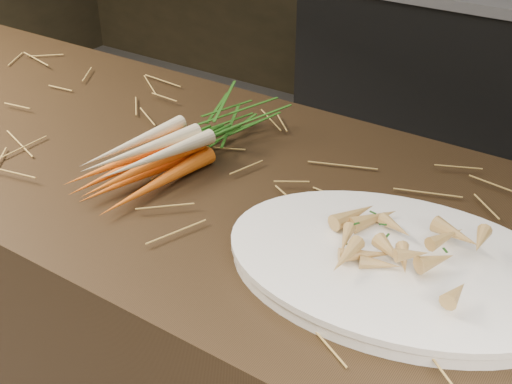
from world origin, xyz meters
TOP-DOWN VIEW (x-y plane):
  - main_counter at (0.00, 0.30)m, footprint 2.40×0.70m
  - straw_bedding at (0.00, 0.30)m, footprint 1.40×0.60m
  - root_veg_bunch at (0.10, 0.34)m, footprint 0.21×0.48m
  - serving_platter at (0.54, 0.21)m, footprint 0.53×0.40m
  - roasted_veg_heap at (0.54, 0.21)m, footprint 0.26×0.21m

SIDE VIEW (x-z plane):
  - main_counter at x=0.00m, z-range 0.00..0.90m
  - straw_bedding at x=0.00m, z-range 0.90..0.92m
  - serving_platter at x=0.54m, z-range 0.90..0.93m
  - root_veg_bunch at x=0.10m, z-range 0.90..0.99m
  - roasted_veg_heap at x=0.54m, z-range 0.93..0.98m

